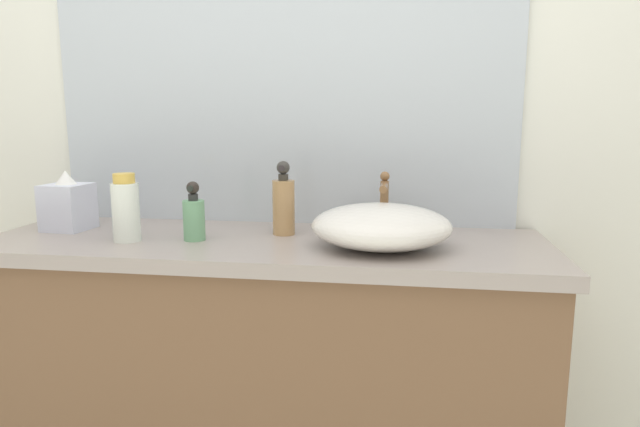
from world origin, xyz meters
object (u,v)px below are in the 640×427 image
soap_dispenser (194,216)px  tissue_box (68,204)px  lotion_bottle (126,209)px  perfume_bottle (284,204)px  sink_basin (381,226)px

soap_dispenser → tissue_box: bearing=169.4°
lotion_bottle → tissue_box: (-0.25, 0.12, -0.01)m
perfume_bottle → sink_basin: bearing=-23.3°
lotion_bottle → tissue_box: size_ratio=1.04×
soap_dispenser → perfume_bottle: perfume_bottle is taller
sink_basin → perfume_bottle: perfume_bottle is taller
sink_basin → soap_dispenser: (-0.51, 0.01, 0.01)m
soap_dispenser → lotion_bottle: 0.18m
soap_dispenser → tissue_box: 0.43m
soap_dispenser → perfume_bottle: size_ratio=0.77×
lotion_bottle → tissue_box: 0.27m
perfume_bottle → tissue_box: size_ratio=1.19×
lotion_bottle → soap_dispenser: bearing=11.5°
sink_basin → tissue_box: (-0.94, 0.09, 0.02)m
perfume_bottle → tissue_box: 0.65m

